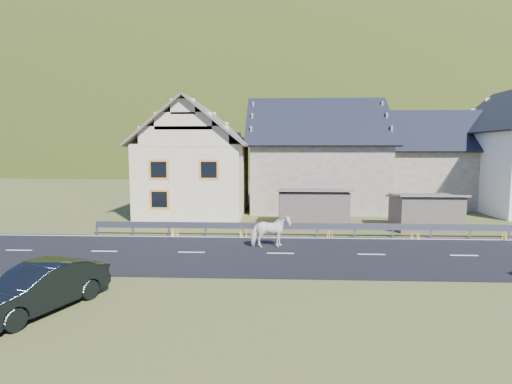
{
  "coord_description": "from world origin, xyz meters",
  "views": [
    {
      "loc": [
        -4.29,
        -17.41,
        4.6
      ],
      "look_at": [
        -5.21,
        2.65,
        2.51
      ],
      "focal_mm": 28.0,
      "sensor_mm": 36.0,
      "label": 1
    }
  ],
  "objects": [
    {
      "name": "shed_right",
      "position": [
        4.5,
        6.0,
        1.0
      ],
      "size": [
        3.8,
        2.9,
        2.2
      ],
      "primitive_type": "cube",
      "color": "#695C4D",
      "rests_on": "ground"
    },
    {
      "name": "car",
      "position": [
        -11.02,
        -6.64,
        0.68
      ],
      "size": [
        2.82,
        4.38,
        1.36
      ],
      "primitive_type": "imported",
      "rotation": [
        0.0,
        0.0,
        -0.36
      ],
      "color": "black",
      "rests_on": "ground"
    },
    {
      "name": "mountain",
      "position": [
        5.0,
        180.0,
        -20.0
      ],
      "size": [
        440.0,
        280.0,
        260.0
      ],
      "primitive_type": "ellipsoid",
      "color": "#25340F",
      "rests_on": "ground"
    },
    {
      "name": "house_stone_b",
      "position": [
        9.0,
        17.0,
        4.24
      ],
      "size": [
        9.8,
        8.8,
        8.1
      ],
      "color": "tan",
      "rests_on": "ground"
    },
    {
      "name": "guardrail",
      "position": [
        -0.0,
        3.68,
        0.56
      ],
      "size": [
        28.1,
        0.09,
        0.75
      ],
      "color": "#93969B",
      "rests_on": "ground"
    },
    {
      "name": "horse",
      "position": [
        -4.46,
        1.13,
        0.81
      ],
      "size": [
        1.23,
        1.96,
        1.54
      ],
      "primitive_type": "imported",
      "rotation": [
        0.0,
        0.0,
        1.8
      ],
      "color": "white",
      "rests_on": "road"
    },
    {
      "name": "road",
      "position": [
        0.0,
        0.0,
        0.02
      ],
      "size": [
        60.0,
        7.0,
        0.04
      ],
      "primitive_type": "cube",
      "color": "black",
      "rests_on": "ground"
    },
    {
      "name": "shed_left",
      "position": [
        -2.0,
        6.5,
        1.1
      ],
      "size": [
        4.3,
        3.3,
        2.4
      ],
      "primitive_type": "cube",
      "color": "#695C4D",
      "rests_on": "ground"
    },
    {
      "name": "lane_markings",
      "position": [
        0.0,
        0.0,
        0.04
      ],
      "size": [
        60.0,
        6.6,
        0.01
      ],
      "primitive_type": "cube",
      "color": "silver",
      "rests_on": "road"
    },
    {
      "name": "house_cream",
      "position": [
        -10.0,
        12.0,
        4.36
      ],
      "size": [
        7.8,
        9.8,
        8.3
      ],
      "color": "beige",
      "rests_on": "ground"
    },
    {
      "name": "conifer_patch",
      "position": [
        -55.0,
        110.0,
        6.0
      ],
      "size": [
        76.0,
        50.0,
        28.0
      ],
      "primitive_type": "ellipsoid",
      "color": "black",
      "rests_on": "ground"
    },
    {
      "name": "house_stone_a",
      "position": [
        -1.0,
        15.0,
        4.63
      ],
      "size": [
        10.8,
        9.8,
        8.9
      ],
      "color": "tan",
      "rests_on": "ground"
    },
    {
      "name": "ground",
      "position": [
        0.0,
        0.0,
        0.0
      ],
      "size": [
        160.0,
        160.0,
        0.0
      ],
      "primitive_type": "plane",
      "color": "#3D451D",
      "rests_on": "ground"
    }
  ]
}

